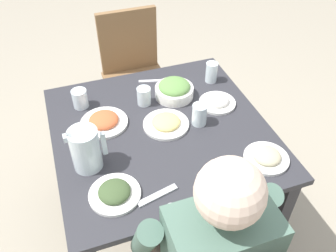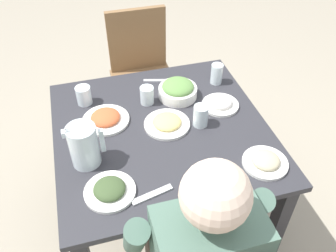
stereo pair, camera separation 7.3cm
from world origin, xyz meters
name	(u,v)px [view 1 (the left image)]	position (x,y,z in m)	size (l,w,h in m)	color
ground_plane	(163,217)	(0.00, 0.00, 0.00)	(8.00, 8.00, 0.00)	#9E937F
dining_table	(161,145)	(0.00, 0.00, 0.61)	(0.98, 0.98, 0.71)	#2D2D33
chair_far	(134,72)	(0.07, 0.80, 0.51)	(0.40, 0.40, 0.90)	olive
diner_near	(204,248)	(-0.04, -0.59, 0.66)	(0.48, 0.53, 1.19)	#4C6B5B
water_pitcher	(86,149)	(-0.35, -0.11, 0.81)	(0.16, 0.12, 0.19)	silver
salad_bowl	(174,90)	(0.14, 0.22, 0.75)	(0.20, 0.20, 0.09)	white
plate_rice_curry	(104,121)	(-0.24, 0.12, 0.73)	(0.22, 0.22, 0.05)	white
plate_dolmas	(115,193)	(-0.29, -0.30, 0.73)	(0.20, 0.20, 0.05)	white
plate_fries	(166,123)	(0.03, 0.02, 0.73)	(0.22, 0.22, 0.04)	white
plate_beans	(267,157)	(0.36, -0.33, 0.73)	(0.19, 0.19, 0.04)	white
plate_yoghurt	(217,101)	(0.33, 0.08, 0.73)	(0.18, 0.18, 0.05)	white
water_glass_near_left	(144,96)	(-0.02, 0.21, 0.76)	(0.07, 0.07, 0.09)	silver
water_glass_far_right	(80,99)	(-0.32, 0.29, 0.76)	(0.07, 0.07, 0.09)	silver
water_glass_center	(199,114)	(0.18, -0.02, 0.77)	(0.07, 0.07, 0.10)	silver
water_glass_far_left	(211,72)	(0.38, 0.28, 0.77)	(0.06, 0.06, 0.11)	silver
salt_shaker	(171,210)	(-0.11, -0.45, 0.74)	(0.03, 0.03, 0.05)	white
fork_near	(158,195)	(-0.13, -0.36, 0.72)	(0.17, 0.03, 0.01)	silver
knife_near	(156,81)	(0.09, 0.37, 0.72)	(0.18, 0.02, 0.01)	silver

